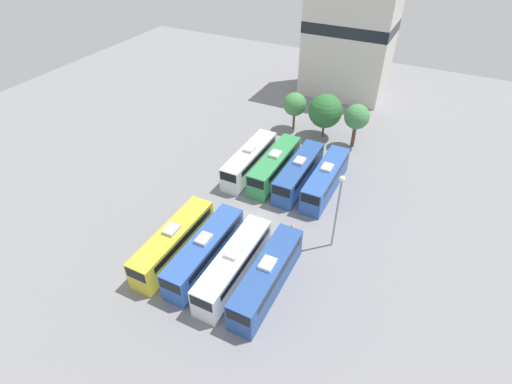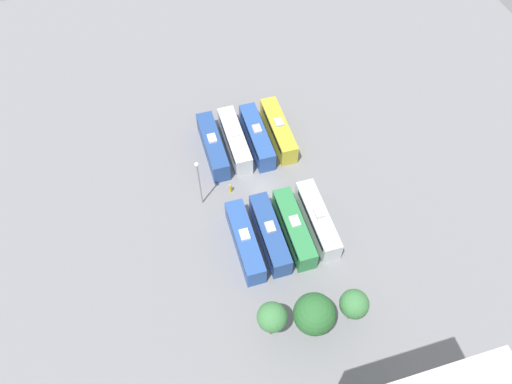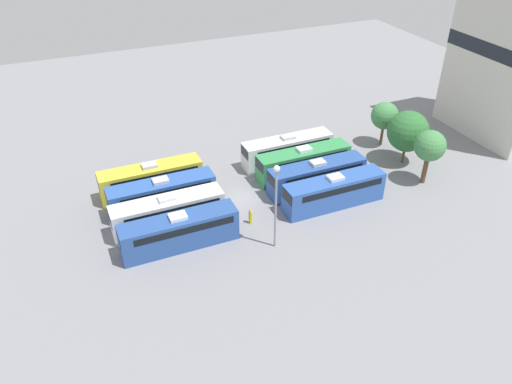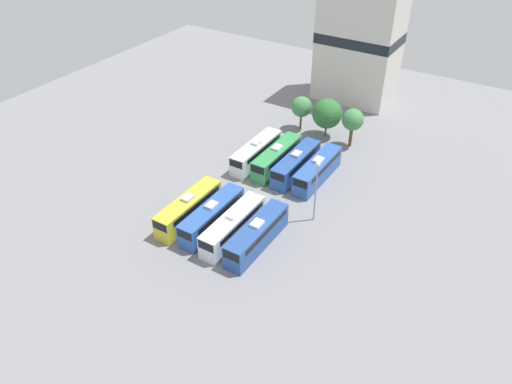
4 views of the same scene
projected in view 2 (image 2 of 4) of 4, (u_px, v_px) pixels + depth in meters
The scene contains 14 objects.
ground_plane at pixel (263, 188), 70.96m from camera, with size 114.25×114.25×0.00m, color gray.
bus_0 at pixel (279, 130), 75.01m from camera, with size 2.51×11.11×3.59m.
bus_1 at pixel (257, 136), 74.26m from camera, with size 2.51×11.11×3.59m.
bus_2 at pixel (235, 140), 73.86m from camera, with size 2.51×11.11×3.59m.
bus_3 at pixel (213, 146), 73.21m from camera, with size 2.51×11.11×3.59m.
bus_4 at pixel (318, 219), 65.87m from camera, with size 2.51×11.11×3.59m.
bus_5 at pixel (294, 228), 65.12m from camera, with size 2.51×11.11×3.59m.
bus_6 at pixel (270, 234), 64.62m from camera, with size 2.51×11.11×3.59m.
bus_7 at pixel (245, 241), 63.98m from camera, with size 2.51×11.11×3.59m.
worker_person at pixel (231, 188), 70.01m from camera, with size 0.36×0.36×1.72m.
light_pole at pixel (199, 177), 64.76m from camera, with size 0.60×0.60×8.84m.
tree_0 at pixel (354, 304), 56.65m from camera, with size 3.44×3.44×5.82m.
tree_1 at pixel (314, 314), 55.91m from camera, with size 4.87×4.87×6.58m.
tree_2 at pixel (272, 317), 55.17m from camera, with size 3.45×3.45×6.43m.
Camera 2 is at (12.58, 39.28, 57.75)m, focal length 35.00 mm.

